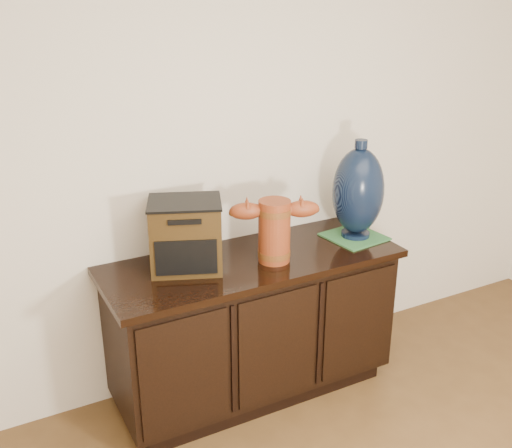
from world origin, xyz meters
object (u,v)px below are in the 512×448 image
sideboard (253,325)px  terracotta_vessel (274,227)px  lamp_base (358,192)px  spray_can (207,234)px  tv_radio (186,235)px

sideboard → terracotta_vessel: terracotta_vessel is taller
lamp_base → spray_can: size_ratio=3.29×
sideboard → lamp_base: 0.86m
sideboard → tv_radio: size_ratio=3.63×
spray_can → lamp_base: bearing=-16.9°
lamp_base → spray_can: 0.80m
sideboard → spray_can: 0.51m
lamp_base → terracotta_vessel: bearing=-174.1°
lamp_base → spray_can: (-0.74, 0.23, -0.18)m
sideboard → terracotta_vessel: 0.55m
tv_radio → sideboard: bearing=12.2°
tv_radio → spray_can: (0.17, 0.16, -0.09)m
sideboard → spray_can: size_ratio=9.40×
terracotta_vessel → lamp_base: bearing=27.0°
sideboard → spray_can: spray_can is taller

